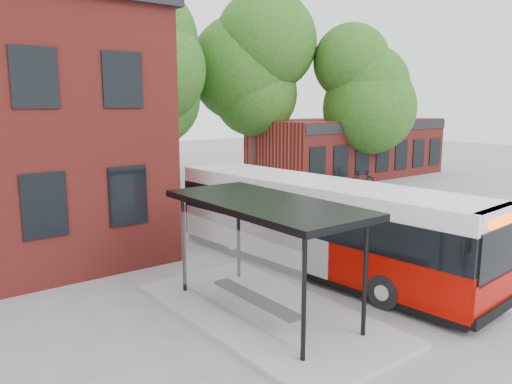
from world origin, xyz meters
TOP-DOWN VIEW (x-y plane):
  - ground at (0.00, 0.00)m, footprint 100.00×100.00m
  - shop_row at (15.00, 14.00)m, footprint 14.00×6.20m
  - bus_shelter at (-4.50, -1.00)m, footprint 3.60×7.00m
  - bike_rail at (9.28, 10.00)m, footprint 5.20×0.10m
  - tree_0 at (-6.00, 16.00)m, footprint 7.92×7.92m
  - tree_1 at (1.00, 17.00)m, footprint 7.92×7.92m
  - tree_2 at (8.00, 16.00)m, footprint 7.92×7.92m
  - tree_3 at (13.00, 12.00)m, footprint 7.04×7.04m
  - city_bus at (-1.10, 0.70)m, footprint 3.28×11.22m
  - bicycle_0 at (6.34, 9.57)m, footprint 1.92×0.88m
  - bicycle_1 at (7.04, 9.64)m, footprint 1.54×0.97m
  - bicycle_2 at (8.32, 10.94)m, footprint 1.74×0.99m
  - bicycle_5 at (10.04, 10.90)m, footprint 1.54×0.45m
  - bicycle_6 at (11.08, 9.31)m, footprint 1.77×0.94m
  - bicycle_7 at (11.72, 9.90)m, footprint 1.86×1.03m

SIDE VIEW (x-z plane):
  - ground at x=0.00m, z-range 0.00..0.00m
  - bike_rail at x=9.28m, z-range 0.00..0.38m
  - bicycle_2 at x=8.32m, z-range 0.00..0.86m
  - bicycle_6 at x=11.08m, z-range 0.00..0.89m
  - bicycle_1 at x=7.04m, z-range 0.00..0.90m
  - bicycle_5 at x=10.04m, z-range 0.00..0.92m
  - bicycle_0 at x=6.34m, z-range 0.00..0.97m
  - bicycle_7 at x=11.72m, z-range 0.00..1.08m
  - city_bus at x=-1.10m, z-range 0.00..2.81m
  - bus_shelter at x=-4.50m, z-range 0.00..2.90m
  - shop_row at x=15.00m, z-range 0.00..4.00m
  - tree_3 at x=13.00m, z-range 0.00..9.28m
  - tree_1 at x=1.00m, z-range 0.00..10.40m
  - tree_0 at x=-6.00m, z-range 0.00..11.00m
  - tree_2 at x=8.00m, z-range 0.00..11.00m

